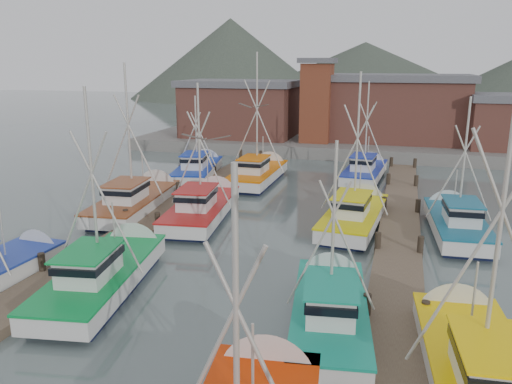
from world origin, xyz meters
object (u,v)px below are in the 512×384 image
(lookout_tower, at_px, (317,100))
(boat_12, at_px, (259,173))
(boat_4, at_px, (107,272))
(boat_8, at_px, (204,207))

(lookout_tower, height_order, boat_12, boat_12)
(lookout_tower, relative_size, boat_12, 0.78)
(boat_4, bearing_deg, boat_8, 79.71)
(boat_4, height_order, boat_8, boat_4)
(lookout_tower, bearing_deg, boat_4, -94.55)
(boat_4, xyz_separation_m, boat_12, (0.76, 20.60, 0.01))
(boat_12, bearing_deg, boat_8, -93.52)
(lookout_tower, xyz_separation_m, boat_8, (-2.61, -24.54, -4.87))
(lookout_tower, relative_size, boat_8, 0.89)
(boat_4, distance_m, boat_8, 10.38)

